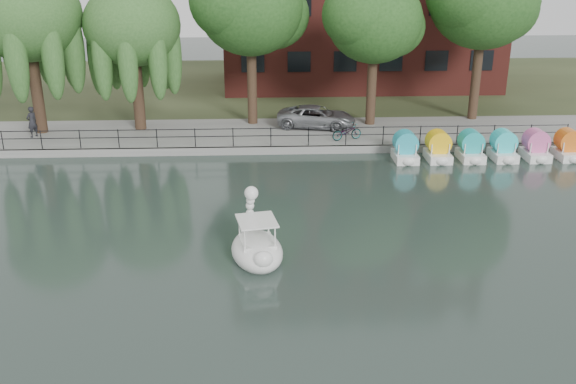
{
  "coord_description": "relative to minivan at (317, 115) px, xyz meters",
  "views": [
    {
      "loc": [
        -0.54,
        -19.49,
        10.35
      ],
      "look_at": [
        0.5,
        4.0,
        1.3
      ],
      "focal_mm": 40.0,
      "sensor_mm": 36.0,
      "label": 1
    }
  ],
  "objects": [
    {
      "name": "land_strip",
      "position": [
        -2.74,
        13.17,
        -0.94
      ],
      "size": [
        60.0,
        22.0,
        0.36
      ],
      "primitive_type": "cube",
      "color": "#47512D",
      "rests_on": "ground_plane"
    },
    {
      "name": "railing",
      "position": [
        -2.74,
        -3.58,
        0.02
      ],
      "size": [
        32.0,
        0.05,
        1.0
      ],
      "color": "black",
      "rests_on": "promenade"
    },
    {
      "name": "ground_plane",
      "position": [
        -2.74,
        -16.83,
        -1.12
      ],
      "size": [
        120.0,
        120.0,
        0.0
      ],
      "primitive_type": "plane",
      "color": "#35423E"
    },
    {
      "name": "kerb",
      "position": [
        -2.74,
        -3.78,
        -0.92
      ],
      "size": [
        40.0,
        0.25,
        0.4
      ],
      "primitive_type": "cube",
      "color": "gray",
      "rests_on": "ground_plane"
    },
    {
      "name": "broadleaf_right",
      "position": [
        3.26,
        0.67,
        5.26
      ],
      "size": [
        5.4,
        5.4,
        8.32
      ],
      "color": "#473323",
      "rests_on": "promenade"
    },
    {
      "name": "swan_boat",
      "position": [
        -3.48,
        -15.94,
        -0.6
      ],
      "size": [
        2.26,
        3.1,
        2.39
      ],
      "rotation": [
        0.0,
        0.0,
        0.18
      ],
      "color": "white",
      "rests_on": "ground_plane"
    },
    {
      "name": "pedestrian",
      "position": [
        -15.89,
        -1.32,
        0.27
      ],
      "size": [
        0.8,
        0.86,
        1.98
      ],
      "primitive_type": "imported",
      "rotation": [
        0.0,
        0.0,
        4.12
      ],
      "color": "black",
      "rests_on": "promenade"
    },
    {
      "name": "broadleaf_center",
      "position": [
        -3.74,
        1.17,
        5.94
      ],
      "size": [
        6.0,
        6.0,
        9.25
      ],
      "color": "#473323",
      "rests_on": "promenade"
    },
    {
      "name": "pedal_boat_row",
      "position": [
        8.37,
        -5.18,
        -0.52
      ],
      "size": [
        9.65,
        1.7,
        1.4
      ],
      "color": "white",
      "rests_on": "ground_plane"
    },
    {
      "name": "promenade",
      "position": [
        -2.74,
        -0.83,
        -0.92
      ],
      "size": [
        40.0,
        6.0,
        0.4
      ],
      "primitive_type": "cube",
      "color": "gray",
      "rests_on": "ground_plane"
    },
    {
      "name": "willow_left",
      "position": [
        -15.74,
        -0.33,
        5.75
      ],
      "size": [
        5.88,
        5.88,
        9.01
      ],
      "color": "#473323",
      "rests_on": "promenade"
    },
    {
      "name": "willow_mid",
      "position": [
        -10.24,
        0.17,
        5.12
      ],
      "size": [
        5.32,
        5.32,
        8.15
      ],
      "color": "#473323",
      "rests_on": "promenade"
    },
    {
      "name": "minivan",
      "position": [
        0.0,
        0.0,
        0.0
      ],
      "size": [
        3.46,
        5.59,
        1.45
      ],
      "primitive_type": "imported",
      "rotation": [
        0.0,
        0.0,
        1.35
      ],
      "color": "gray",
      "rests_on": "promenade"
    },
    {
      "name": "bicycle",
      "position": [
        1.43,
        -2.64,
        -0.22
      ],
      "size": [
        1.1,
        1.82,
        1.0
      ],
      "primitive_type": "imported",
      "rotation": [
        0.0,
        0.0,
        1.88
      ],
      "color": "gray",
      "rests_on": "promenade"
    },
    {
      "name": "broadleaf_far",
      "position": [
        9.76,
        1.67,
        6.28
      ],
      "size": [
        6.3,
        6.3,
        9.71
      ],
      "color": "#473323",
      "rests_on": "promenade"
    }
  ]
}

